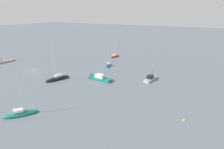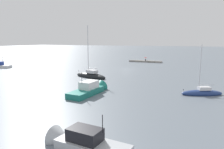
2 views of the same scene
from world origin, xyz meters
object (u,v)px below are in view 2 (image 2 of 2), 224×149
sailboat_navy_far (202,93)px  motorboat_grey_near (81,143)px  motorboat_teal_far (91,90)px  sailboat_black_outer (91,76)px  person_seated_grey_left (146,60)px  umbrella_open_red (146,58)px

sailboat_navy_far → motorboat_grey_near: (8.50, 20.31, 0.10)m
sailboat_navy_far → motorboat_teal_far: bearing=85.3°
sailboat_navy_far → motorboat_grey_near: size_ratio=1.15×
motorboat_grey_near → sailboat_black_outer: bearing=32.7°
sailboat_navy_far → person_seated_grey_left: bearing=0.2°
sailboat_navy_far → sailboat_black_outer: (22.28, -6.38, 0.12)m
motorboat_grey_near → sailboat_navy_far: bearing=-17.3°
umbrella_open_red → sailboat_black_outer: size_ratio=0.11×
person_seated_grey_left → umbrella_open_red: (0.01, -0.16, 0.85)m
umbrella_open_red → sailboat_navy_far: 46.82m
person_seated_grey_left → sailboat_navy_far: (-19.04, 42.58, -0.57)m
person_seated_grey_left → motorboat_grey_near: bearing=90.4°
sailboat_navy_far → sailboat_black_outer: size_ratio=0.67×
person_seated_grey_left → sailboat_black_outer: (3.24, 36.20, -0.45)m
umbrella_open_red → motorboat_grey_near: 63.94m
umbrella_open_red → motorboat_teal_far: size_ratio=0.16×
person_seated_grey_left → sailboat_black_outer: 36.35m
umbrella_open_red → motorboat_grey_near: (-10.55, 63.05, -1.32)m
sailboat_navy_far → motorboat_grey_near: 22.02m
person_seated_grey_left → sailboat_navy_far: size_ratio=0.09×
sailboat_black_outer → motorboat_teal_far: sailboat_black_outer is taller
person_seated_grey_left → sailboat_black_outer: bearing=75.7°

